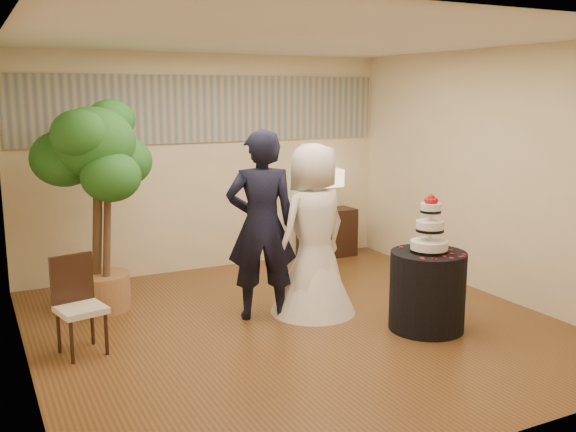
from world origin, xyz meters
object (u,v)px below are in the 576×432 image
bride (313,229)px  console (327,233)px  groom (261,226)px  table_lamp (328,189)px  side_chair (81,307)px  ficus_tree (97,205)px  cake_table (427,291)px  wedding_cake (430,224)px

bride → console: (1.33, 1.98, -0.56)m
groom → table_lamp: 2.67m
bride → side_chair: bearing=-14.1°
groom → ficus_tree: (-1.44, 1.02, 0.17)m
bride → cake_table: (0.76, -0.95, -0.51)m
cake_table → table_lamp: table_lamp is taller
bride → wedding_cake: bearing=113.2°
groom → bride: groom is taller
cake_table → table_lamp: (0.57, 2.93, 0.58)m
console → ficus_tree: (-3.32, -0.88, 0.80)m
ficus_tree → side_chair: 1.41m
groom → bride: size_ratio=1.08×
wedding_cake → console: wedding_cake is taller
table_lamp → cake_table: bearing=-101.0°
groom → cake_table: 1.77m
groom → side_chair: 1.91m
groom → side_chair: (-1.83, -0.14, -0.54)m
side_chair → cake_table: bearing=-28.2°
groom → wedding_cake: 1.68m
table_lamp → ficus_tree: (-3.32, -0.88, 0.17)m
cake_table → side_chair: 3.27m
ficus_tree → groom: bearing=-35.3°
wedding_cake → bride: bearing=128.6°
cake_table → console: 2.98m
console → wedding_cake: bearing=-103.8°
bride → cake_table: bride is taller
table_lamp → ficus_tree: size_ratio=0.25×
cake_table → side_chair: size_ratio=0.89×
groom → table_lamp: groom is taller
bride → side_chair: (-2.39, -0.06, -0.46)m
bride → wedding_cake: 1.22m
bride → console: bride is taller
groom → bride: 0.57m
wedding_cake → ficus_tree: ficus_tree is taller
ficus_tree → wedding_cake: bearing=-36.6°
ficus_tree → table_lamp: bearing=14.8°
cake_table → side_chair: side_chair is taller
table_lamp → side_chair: table_lamp is taller
bride → table_lamp: bearing=-139.3°
wedding_cake → ficus_tree: (-2.76, 2.05, 0.08)m
side_chair → wedding_cake: bearing=-28.2°
console → ficus_tree: size_ratio=0.36×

